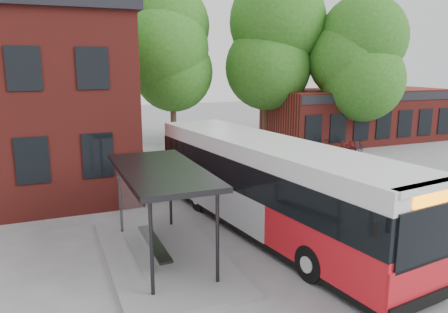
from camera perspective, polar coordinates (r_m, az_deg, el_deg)
name	(u,v)px	position (r m, az deg, el deg)	size (l,w,h in m)	color
ground	(274,226)	(16.69, 6.53, -9.00)	(100.00, 100.00, 0.00)	slate
shop_row	(357,115)	(35.90, 16.93, 5.22)	(14.00, 6.20, 4.00)	maroon
bus_shelter	(163,213)	(13.74, -8.03, -7.32)	(3.60, 7.00, 2.90)	black
bike_rail	(324,153)	(29.59, 12.97, 0.50)	(5.20, 0.10, 0.38)	black
tree_0	(69,71)	(29.63, -19.59, 10.48)	(7.92, 7.92, 11.00)	#245A18
tree_1	(172,74)	(31.79, -6.76, 10.61)	(7.92, 7.92, 10.40)	#245A18
tree_2	(266,70)	(33.46, 5.55, 11.22)	(7.92, 7.92, 11.00)	#245A18
tree_3	(355,82)	(32.89, 16.69, 9.26)	(7.04, 7.04, 9.28)	#245A18
city_bus	(269,187)	(15.77, 5.85, -3.93)	(2.77, 12.99, 3.30)	red
bicycle_0	(295,154)	(27.52, 9.23, 0.27)	(0.55, 1.58, 0.83)	black
bicycle_1	(312,148)	(29.11, 11.44, 1.08)	(0.50, 1.79, 1.07)	black
bicycle_2	(297,150)	(28.99, 9.57, 0.85)	(0.54, 1.56, 0.82)	black
bicycle_3	(324,147)	(30.24, 12.99, 1.23)	(0.42, 1.47, 0.88)	black
bicycle_4	(320,146)	(30.47, 12.43, 1.35)	(0.59, 1.70, 0.90)	black
bicycle_5	(345,148)	(29.76, 15.54, 1.04)	(0.47, 1.67, 1.00)	#4D070A
bicycle_6	(343,150)	(29.68, 15.23, 0.85)	(0.55, 1.57, 0.82)	black
bicycle_7	(357,147)	(30.57, 16.93, 1.17)	(0.43, 1.54, 0.92)	black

